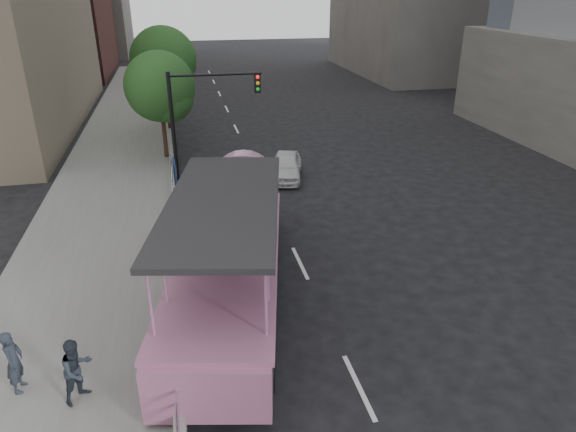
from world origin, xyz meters
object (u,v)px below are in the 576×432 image
Objects in this scene: car at (286,166)px; traffic_signal at (198,109)px; duck_boat at (232,252)px; pedestrian_mid at (77,370)px; pedestrian_near at (14,362)px; street_tree_far at (165,63)px; street_tree_near at (162,89)px; parking_sign at (176,189)px.

car is 0.69× the size of traffic_signal.
duck_boat reaches higher than pedestrian_mid.
pedestrian_mid is (1.40, -0.57, -0.01)m from pedestrian_near.
street_tree_near is at bearing -91.91° from street_tree_far.
street_tree_near is (-1.92, 13.15, 2.47)m from duck_boat.
parking_sign reaches higher than pedestrian_near.
pedestrian_near is at bearing -115.45° from parking_sign.
pedestrian_mid is 8.71m from parking_sign.
street_tree_near is at bearing 92.55° from parking_sign.
car is 1.18× the size of parking_sign.
car is at bearing -60.99° from street_tree_far.
pedestrian_near is (-8.88, -13.00, 0.46)m from car.
traffic_signal is 3.80m from street_tree_near.
street_tree_near is at bearing 36.96° from pedestrian_mid.
duck_boat is 1.75× the size of street_tree_far.
pedestrian_mid is 23.57m from street_tree_far.
duck_boat is 7.32× the size of pedestrian_near.
pedestrian_mid is at bearing -104.25° from traffic_signal.
traffic_signal is 0.81× the size of street_tree_far.
traffic_signal is (4.91, 13.26, 2.43)m from pedestrian_near.
street_tree_near is (-0.40, 8.89, 1.95)m from parking_sign.
traffic_signal is 0.91× the size of street_tree_near.
car is at bearing 45.22° from parking_sign.
street_tree_far is at bearing 88.09° from street_tree_near.
street_tree_near is (3.31, 16.68, 2.75)m from pedestrian_near.
street_tree_far reaches higher than car.
street_tree_near is 0.89× the size of street_tree_far.
duck_boat is 4.55m from parking_sign.
street_tree_near reaches higher than pedestrian_near.
car is at bearing -33.47° from street_tree_near.
traffic_signal reaches higher than pedestrian_mid.
parking_sign is at bearing -102.39° from traffic_signal.
street_tree_far is at bearing 133.91° from car.
duck_boat is 13.52m from street_tree_near.
pedestrian_near is at bearing -109.43° from car.
parking_sign reaches higher than car.
street_tree_near reaches higher than traffic_signal.
duck_boat is at bearing -84.88° from street_tree_far.
duck_boat is at bearing -88.11° from traffic_signal.
duck_boat is at bearing 0.23° from pedestrian_mid.
car is 0.62× the size of street_tree_near.
pedestrian_mid is 0.27× the size of street_tree_near.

